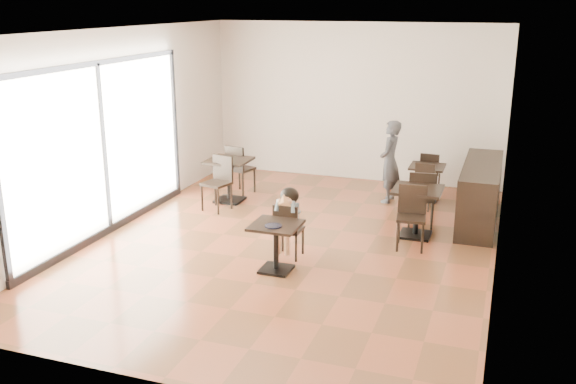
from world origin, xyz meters
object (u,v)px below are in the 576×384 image
at_px(chair_mid_a, 422,198).
at_px(chair_left_b, 216,184).
at_px(cafe_table_back, 426,183).
at_px(chair_back_b, 422,187).
at_px(cafe_table_mid, 416,212).
at_px(chair_back_a, 430,172).
at_px(chair_mid_b, 411,218).
at_px(child, 289,223).
at_px(cafe_table_left, 229,180).
at_px(adult_patron, 390,162).
at_px(child_chair, 289,230).
at_px(chair_left_a, 241,169).
at_px(child_table, 276,247).

bearing_deg(chair_mid_a, chair_left_b, -0.66).
xyz_separation_m(cafe_table_back, chair_back_b, (0.00, -0.55, 0.07)).
height_order(cafe_table_mid, chair_mid_a, chair_mid_a).
distance_m(cafe_table_back, chair_back_a, 0.55).
relative_size(chair_mid_b, chair_left_b, 0.99).
height_order(chair_mid_a, chair_back_b, chair_mid_a).
height_order(child, cafe_table_left, child).
bearing_deg(chair_back_a, adult_patron, 56.06).
distance_m(child_chair, chair_left_a, 3.35).
bearing_deg(child_table, chair_mid_a, 57.69).
xyz_separation_m(cafe_table_left, chair_mid_a, (3.56, -0.17, 0.08)).
height_order(child, adult_patron, adult_patron).
bearing_deg(chair_back_a, chair_left_b, 38.00).
xyz_separation_m(child_table, child, (0.00, 0.55, 0.18)).
bearing_deg(cafe_table_left, cafe_table_mid, -11.42).
bearing_deg(chair_mid_b, chair_mid_a, 83.22).
xyz_separation_m(child_table, chair_left_b, (-1.94, 2.18, 0.14)).
bearing_deg(chair_left_a, child_table, 135.11).
height_order(adult_patron, chair_left_a, adult_patron).
xyz_separation_m(chair_mid_b, chair_left_a, (-3.56, 1.82, 0.01)).
bearing_deg(child_chair, chair_back_b, -117.50).
distance_m(chair_left_a, chair_left_b, 1.10).
distance_m(child, chair_back_a, 4.28).
bearing_deg(adult_patron, chair_left_b, -57.97).
xyz_separation_m(child_chair, adult_patron, (0.86, 3.15, 0.35)).
xyz_separation_m(chair_mid_b, chair_back_a, (-0.11, 3.09, -0.08)).
height_order(cafe_table_mid, chair_mid_b, chair_mid_b).
relative_size(chair_mid_a, chair_left_b, 0.99).
xyz_separation_m(child_chair, chair_left_b, (-1.94, 1.63, 0.07)).
bearing_deg(cafe_table_mid, child_chair, -137.95).
distance_m(child, adult_patron, 3.28).
distance_m(cafe_table_back, chair_mid_a, 1.45).
xyz_separation_m(cafe_table_mid, chair_left_b, (-3.56, 0.17, 0.09)).
height_order(child_chair, chair_mid_a, chair_mid_a).
relative_size(chair_mid_a, chair_back_a, 1.19).
relative_size(child_table, cafe_table_left, 0.86).
height_order(child_table, chair_back_a, chair_back_a).
xyz_separation_m(adult_patron, cafe_table_back, (0.65, 0.30, -0.43)).
bearing_deg(chair_mid_a, cafe_table_left, -9.49).
distance_m(cafe_table_mid, chair_left_b, 3.56).
bearing_deg(chair_left_b, cafe_table_mid, 11.81).
distance_m(adult_patron, chair_left_a, 2.85).
xyz_separation_m(cafe_table_back, chair_left_b, (-3.45, -1.82, 0.15)).
distance_m(cafe_table_mid, chair_left_a, 3.78).
bearing_deg(cafe_table_back, cafe_table_mid, -86.88).
height_order(cafe_table_back, chair_mid_a, chair_mid_a).
xyz_separation_m(chair_left_b, chair_back_b, (3.45, 1.27, -0.08)).
height_order(adult_patron, chair_left_b, adult_patron).
height_order(cafe_table_left, chair_back_b, same).
relative_size(cafe_table_mid, cafe_table_back, 1.19).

